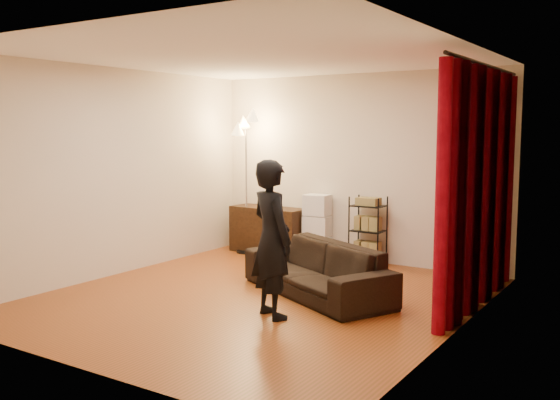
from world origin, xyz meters
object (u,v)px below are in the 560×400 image
Objects in this scene: person at (272,239)px; storage_boxes at (317,226)px; floor_lamp at (246,184)px; sofa at (317,269)px; media_cabinet at (269,230)px; wire_shelf at (368,231)px.

person is 1.69× the size of storage_boxes.
storage_boxes is at bearing 12.77° from floor_lamp.
media_cabinet reaches higher than sofa.
floor_lamp is at bearing -147.13° from media_cabinet.
floor_lamp is (-1.95, -0.22, 0.58)m from wire_shelf.
media_cabinet is 0.82m from storage_boxes.
sofa is at bearing -60.48° from storage_boxes.
wire_shelf reaches higher than media_cabinet.
sofa is 2.12× the size of wire_shelf.
media_cabinet is 1.28× the size of storage_boxes.
media_cabinet is (-1.87, 2.72, -0.45)m from person.
sofa is at bearing -60.89° from person.
storage_boxes reaches higher than sofa.
storage_boxes is at bearing -160.23° from wire_shelf.
media_cabinet is at bearing 28.81° from floor_lamp.
wire_shelf is (0.85, -0.03, 0.01)m from storage_boxes.
person is at bearing -49.69° from floor_lamp.
floor_lamp is (-2.14, 1.58, 0.77)m from sofa.
floor_lamp is at bearing -151.57° from wire_shelf.
media_cabinet is 0.57× the size of floor_lamp.
media_cabinet is at bearing -156.13° from wire_shelf.
storage_boxes is (-1.06, 2.80, -0.33)m from person.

